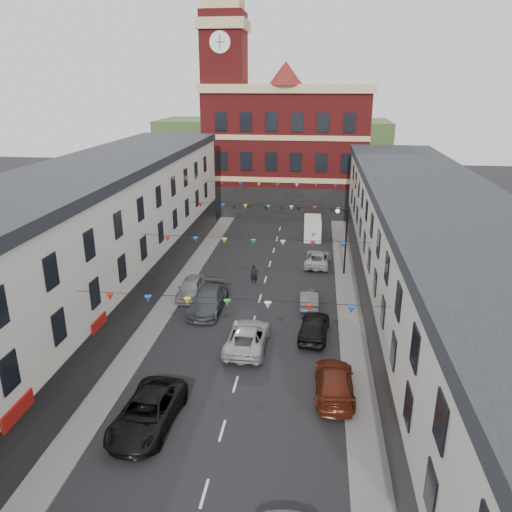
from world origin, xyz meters
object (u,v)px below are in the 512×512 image
at_px(car_left_e, 191,288).
at_px(car_right_e, 309,298).
at_px(car_right_d, 314,326).
at_px(car_right_c, 334,382).
at_px(moving_car, 248,337).
at_px(pedestrian, 254,274).
at_px(white_van, 312,228).
at_px(car_right_f, 318,258).
at_px(car_left_c, 147,412).
at_px(street_lamp, 343,233).
at_px(car_left_d, 208,300).

distance_m(car_left_e, car_right_e, 9.37).
distance_m(car_right_d, car_right_e, 4.99).
bearing_deg(car_right_d, car_right_c, 105.45).
xyz_separation_m(moving_car, pedestrian, (-0.99, 10.81, 0.08)).
distance_m(car_left_e, car_right_d, 11.28).
bearing_deg(moving_car, white_van, -97.37).
bearing_deg(car_right_f, car_left_c, 75.53).
bearing_deg(car_right_c, moving_car, -40.65).
bearing_deg(car_right_c, car_right_e, -82.68).
bearing_deg(white_van, car_right_e, -91.25).
xyz_separation_m(street_lamp, moving_car, (-6.45, -13.76, -3.15)).
height_order(car_right_e, moving_car, moving_car).
height_order(car_left_c, pedestrian, pedestrian).
distance_m(car_left_c, moving_car, 9.15).
bearing_deg(car_left_e, car_right_c, -48.26).
relative_size(car_right_d, moving_car, 0.85).
bearing_deg(moving_car, street_lamp, -114.04).
bearing_deg(street_lamp, car_right_d, -100.71).
bearing_deg(car_left_d, car_left_c, -89.48).
relative_size(street_lamp, moving_car, 1.10).
xyz_separation_m(car_left_d, car_right_e, (7.45, 1.70, -0.17)).
relative_size(car_right_d, pedestrian, 2.78).
height_order(street_lamp, car_right_e, street_lamp).
xyz_separation_m(car_left_d, moving_car, (3.70, -5.18, -0.05)).
xyz_separation_m(car_left_d, car_left_e, (-1.90, 2.29, -0.06)).
distance_m(car_left_d, car_right_d, 8.56).
bearing_deg(street_lamp, pedestrian, -158.36).
distance_m(car_left_e, white_van, 19.78).
relative_size(car_left_c, car_left_d, 1.01).
height_order(car_left_d, car_right_e, car_left_d).
bearing_deg(white_van, car_left_c, -104.16).
relative_size(car_right_c, car_right_e, 1.34).
relative_size(street_lamp, car_left_e, 1.36).
height_order(street_lamp, car_right_d, street_lamp).
bearing_deg(car_right_e, pedestrian, -41.95).
bearing_deg(street_lamp, white_van, 103.84).
relative_size(car_right_c, white_van, 1.10).
bearing_deg(moving_car, pedestrian, -83.69).
height_order(car_right_f, white_van, white_van).
xyz_separation_m(street_lamp, car_right_e, (-2.70, -6.88, -3.26)).
distance_m(car_right_f, pedestrian, 7.42).
bearing_deg(pedestrian, car_left_e, -138.75).
relative_size(car_left_c, car_right_e, 1.46).
height_order(car_left_e, car_right_f, car_left_e).
bearing_deg(car_left_c, street_lamp, 68.92).
distance_m(street_lamp, car_right_c, 18.55).
relative_size(car_left_d, car_right_c, 1.07).
bearing_deg(car_left_e, car_left_d, -51.17).
relative_size(car_right_e, car_right_f, 0.81).
distance_m(car_left_c, car_left_d, 13.50).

